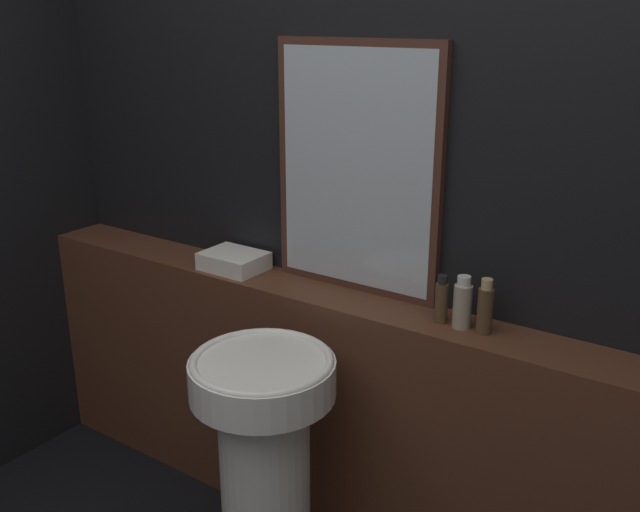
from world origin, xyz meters
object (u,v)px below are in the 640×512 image
shampoo_bottle (441,300)px  mirror (357,170)px  pedestal_sink (265,461)px  towel_stack (234,261)px  lotion_bottle (485,308)px  conditioner_bottle (462,304)px

shampoo_bottle → mirror: bearing=166.2°
pedestal_sink → towel_stack: bearing=138.4°
pedestal_sink → towel_stack: 0.74m
pedestal_sink → lotion_bottle: bearing=38.7°
pedestal_sink → lotion_bottle: 0.80m
mirror → conditioner_bottle: 0.54m
mirror → pedestal_sink: bearing=-90.8°
towel_stack → conditioner_bottle: conditioner_bottle is taller
mirror → conditioner_bottle: size_ratio=5.05×
pedestal_sink → conditioner_bottle: 0.76m
shampoo_bottle → towel_stack: bearing=-180.0°
mirror → towel_stack: (-0.46, -0.09, -0.37)m
mirror → towel_stack: 0.59m
mirror → towel_stack: mirror is taller
shampoo_bottle → conditioner_bottle: 0.07m
mirror → lotion_bottle: size_ratio=4.85×
towel_stack → shampoo_bottle: size_ratio=1.48×
pedestal_sink → shampoo_bottle: size_ratio=5.66×
pedestal_sink → mirror: size_ratio=1.04×
towel_stack → lotion_bottle: (0.95, 0.00, 0.05)m
pedestal_sink → towel_stack: size_ratio=3.83×
shampoo_bottle → lotion_bottle: size_ratio=0.90×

